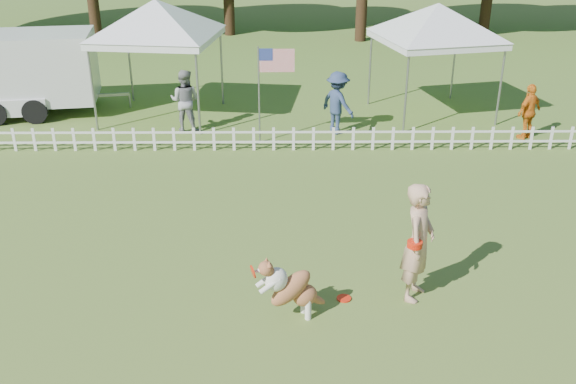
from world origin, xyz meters
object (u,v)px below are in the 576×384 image
Objects in this scene: spectator_b at (338,103)px; flag_pole at (259,96)px; spectator_a at (185,101)px; cargo_trailer at (18,73)px; canopy_tent_right at (433,62)px; dog at (292,288)px; canopy_tent_left at (160,61)px; handler at (418,242)px; frisbee_on_turf at (344,298)px; spectator_c at (529,112)px.

flag_pole is at bearing 69.00° from spectator_b.
cargo_trailer is at bearing -7.13° from spectator_a.
cargo_trailer is 3.22× the size of spectator_b.
dog is at bearing -125.32° from canopy_tent_right.
cargo_trailer is (-7.82, 10.42, 0.65)m from dog.
canopy_tent_right is (7.80, 0.13, -0.07)m from canopy_tent_left.
flag_pole is (-2.67, 7.18, 0.28)m from handler.
frisbee_on_turf is at bearing -57.62° from canopy_tent_left.
canopy_tent_right is 7.14m from spectator_a.
flag_pole is (2.88, -2.29, -0.38)m from canopy_tent_left.
canopy_tent_left is 2.21× the size of spectator_c.
spectator_b is at bearing -172.00° from spectator_a.
spectator_b reaches higher than frisbee_on_turf.
canopy_tent_left is 3.69m from flag_pole.
canopy_tent_left is at bearing -46.40° from spectator_c.
spectator_b is (1.34, 8.52, 0.30)m from dog.
canopy_tent_left reaches higher than frisbee_on_turf.
dog is at bearing -85.84° from flag_pole.
frisbee_on_turf is (0.83, 0.51, -0.53)m from dog.
dog is 0.64× the size of spectator_a.
canopy_tent_right is 0.58× the size of cargo_trailer.
canopy_tent_left reaches higher than dog.
flag_pole reaches higher than spectator_a.
canopy_tent_right is at bearing 25.03° from flag_pole.
spectator_a reaches higher than frisbee_on_turf.
cargo_trailer is 7.57m from flag_pole.
canopy_tent_right is (3.37, 9.69, 1.55)m from frisbee_on_turf.
flag_pole reaches higher than handler.
handler is 7.94m from spectator_b.
handler is 1.15× the size of spectator_a.
dog is at bearing 130.31° from spectator_b.
canopy_tent_left is at bearing 31.90° from spectator_b.
frisbee_on_turf is 13.21m from cargo_trailer.
cargo_trailer is at bearing 131.10° from frisbee_on_turf.
canopy_tent_left reaches higher than flag_pole.
dog reaches higher than frisbee_on_turf.
frisbee_on_turf is 7.54m from flag_pole.
spectator_c is (7.03, 0.26, -0.51)m from flag_pole.
spectator_a is (-2.04, 0.97, -0.40)m from flag_pole.
handler is 0.78× the size of flag_pole.
canopy_tent_right reaches higher than cargo_trailer.
canopy_tent_right is at bearing -157.04° from spectator_a.
canopy_tent_left is 5.24m from spectator_b.
canopy_tent_right is (2.25, 9.60, 0.59)m from handler.
spectator_b is (-0.61, 7.92, -0.13)m from handler.
frisbee_on_turf is at bearing -57.97° from cargo_trailer.
frisbee_on_turf is 10.66m from canopy_tent_left.
handler is at bearing 143.65° from spectator_b.
spectator_c is at bearing 32.67° from dog.
spectator_c is at bearing -136.30° from spectator_b.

